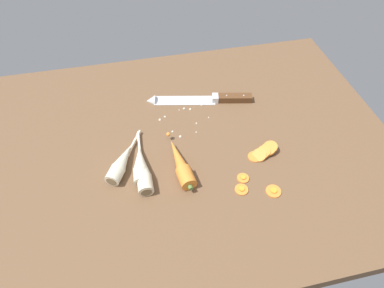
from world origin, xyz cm
name	(u,v)px	position (x,y,z in cm)	size (l,w,h in cm)	color
ground_plane	(191,147)	(0.00, 0.00, -2.00)	(120.00, 90.00, 4.00)	brown
chefs_knife	(198,99)	(6.09, 17.40, 0.65)	(34.66, 10.43, 4.18)	silver
whole_carrot	(181,164)	(-4.63, -8.72, 2.10)	(6.15, 20.53, 4.20)	orange
parsnip_front	(140,164)	(-15.29, -6.47, 1.98)	(4.61, 19.27, 4.00)	beige
parsnip_mid_left	(121,163)	(-20.26, -4.96, 1.98)	(11.29, 18.51, 4.00)	beige
parsnip_mid_right	(143,171)	(-14.79, -8.77, 1.98)	(4.02, 21.69, 4.00)	beige
carrot_slice_stack	(263,152)	(19.16, -8.80, 0.97)	(8.97, 5.46, 3.50)	orange
carrot_slice_stray_near	(242,189)	(9.51, -18.97, 0.36)	(3.51, 3.51, 0.70)	orange
carrot_slice_stray_mid	(274,191)	(17.46, -21.22, 0.36)	(3.96, 3.96, 0.70)	orange
carrot_slice_stray_far	(243,178)	(11.04, -15.61, 0.36)	(3.22, 3.22, 0.70)	orange
mince_crumbs	(179,120)	(-1.49, 9.60, 0.35)	(15.79, 12.83, 0.83)	silver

